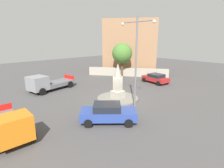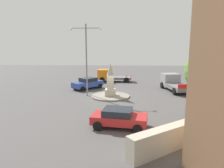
{
  "view_description": "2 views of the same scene",
  "coord_description": "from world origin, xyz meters",
  "px_view_note": "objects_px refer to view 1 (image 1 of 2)",
  "views": [
    {
      "loc": [
        12.61,
        -12.85,
        6.32
      ],
      "look_at": [
        -0.36,
        -0.49,
        1.68
      ],
      "focal_mm": 28.16,
      "sensor_mm": 36.0,
      "label": 1
    },
    {
      "loc": [
        -1.36,
        23.28,
        5.7
      ],
      "look_at": [
        -0.21,
        0.39,
        1.56
      ],
      "focal_mm": 33.53,
      "sensor_mm": 36.0,
      "label": 2
    }
  ],
  "objects_px": {
    "car_blue_parked_left": "(108,113)",
    "corner_building": "(131,46)",
    "monument": "(118,83)",
    "truck_orange_near_island": "(10,126)",
    "car_red_parked_right": "(156,78)",
    "truck_grey_waiting": "(46,83)",
    "tree_near_wall": "(122,53)",
    "streetlamp": "(136,55)"
  },
  "relations": [
    {
      "from": "car_blue_parked_left",
      "to": "corner_building",
      "type": "relative_size",
      "value": 0.44
    },
    {
      "from": "monument",
      "to": "corner_building",
      "type": "height_order",
      "value": "corner_building"
    },
    {
      "from": "car_blue_parked_left",
      "to": "corner_building",
      "type": "height_order",
      "value": "corner_building"
    },
    {
      "from": "truck_orange_near_island",
      "to": "car_red_parked_right",
      "type": "bearing_deg",
      "value": 95.47
    },
    {
      "from": "car_blue_parked_left",
      "to": "truck_grey_waiting",
      "type": "xyz_separation_m",
      "value": [
        -11.46,
        0.17,
        0.19
      ]
    },
    {
      "from": "car_blue_parked_left",
      "to": "tree_near_wall",
      "type": "height_order",
      "value": "tree_near_wall"
    },
    {
      "from": "corner_building",
      "to": "car_red_parked_right",
      "type": "bearing_deg",
      "value": -28.92
    },
    {
      "from": "truck_orange_near_island",
      "to": "tree_near_wall",
      "type": "xyz_separation_m",
      "value": [
        -8.12,
        19.08,
        3.02
      ]
    },
    {
      "from": "truck_orange_near_island",
      "to": "corner_building",
      "type": "relative_size",
      "value": 0.56
    },
    {
      "from": "truck_orange_near_island",
      "to": "monument",
      "type": "bearing_deg",
      "value": 94.0
    },
    {
      "from": "streetlamp",
      "to": "monument",
      "type": "bearing_deg",
      "value": 169.42
    },
    {
      "from": "tree_near_wall",
      "to": "monument",
      "type": "bearing_deg",
      "value": -49.06
    },
    {
      "from": "truck_grey_waiting",
      "to": "corner_building",
      "type": "height_order",
      "value": "corner_building"
    },
    {
      "from": "car_blue_parked_left",
      "to": "truck_grey_waiting",
      "type": "distance_m",
      "value": 11.47
    },
    {
      "from": "streetlamp",
      "to": "truck_orange_near_island",
      "type": "relative_size",
      "value": 1.5
    },
    {
      "from": "car_blue_parked_left",
      "to": "tree_near_wall",
      "type": "relative_size",
      "value": 0.76
    },
    {
      "from": "car_red_parked_right",
      "to": "car_blue_parked_left",
      "type": "relative_size",
      "value": 0.97
    },
    {
      "from": "streetlamp",
      "to": "car_red_parked_right",
      "type": "distance_m",
      "value": 11.18
    },
    {
      "from": "truck_orange_near_island",
      "to": "truck_grey_waiting",
      "type": "height_order",
      "value": "truck_grey_waiting"
    },
    {
      "from": "truck_orange_near_island",
      "to": "tree_near_wall",
      "type": "relative_size",
      "value": 0.97
    },
    {
      "from": "truck_grey_waiting",
      "to": "streetlamp",
      "type": "bearing_deg",
      "value": 18.96
    },
    {
      "from": "car_red_parked_right",
      "to": "tree_near_wall",
      "type": "bearing_deg",
      "value": -174.83
    },
    {
      "from": "car_red_parked_right",
      "to": "truck_orange_near_island",
      "type": "xyz_separation_m",
      "value": [
        1.88,
        -19.64,
        0.21
      ]
    },
    {
      "from": "car_red_parked_right",
      "to": "corner_building",
      "type": "xyz_separation_m",
      "value": [
        -9.34,
        5.16,
        4.15
      ]
    },
    {
      "from": "streetlamp",
      "to": "truck_grey_waiting",
      "type": "xyz_separation_m",
      "value": [
        -10.89,
        -3.74,
        -3.96
      ]
    },
    {
      "from": "monument",
      "to": "corner_building",
      "type": "distance_m",
      "value": 17.96
    },
    {
      "from": "streetlamp",
      "to": "truck_grey_waiting",
      "type": "relative_size",
      "value": 1.37
    },
    {
      "from": "truck_orange_near_island",
      "to": "car_blue_parked_left",
      "type": "bearing_deg",
      "value": 67.06
    },
    {
      "from": "truck_grey_waiting",
      "to": "corner_building",
      "type": "bearing_deg",
      "value": 97.25
    },
    {
      "from": "car_red_parked_right",
      "to": "truck_orange_near_island",
      "type": "height_order",
      "value": "truck_orange_near_island"
    },
    {
      "from": "truck_orange_near_island",
      "to": "truck_grey_waiting",
      "type": "relative_size",
      "value": 0.91
    },
    {
      "from": "streetlamp",
      "to": "tree_near_wall",
      "type": "distance_m",
      "value": 13.62
    },
    {
      "from": "truck_orange_near_island",
      "to": "truck_grey_waiting",
      "type": "distance_m",
      "value": 10.88
    },
    {
      "from": "streetlamp",
      "to": "truck_grey_waiting",
      "type": "bearing_deg",
      "value": -161.04
    },
    {
      "from": "streetlamp",
      "to": "corner_building",
      "type": "relative_size",
      "value": 0.84
    },
    {
      "from": "truck_orange_near_island",
      "to": "streetlamp",
      "type": "bearing_deg",
      "value": 78.62
    },
    {
      "from": "streetlamp",
      "to": "truck_grey_waiting",
      "type": "height_order",
      "value": "streetlamp"
    },
    {
      "from": "monument",
      "to": "car_blue_parked_left",
      "type": "distance_m",
      "value": 5.62
    },
    {
      "from": "car_blue_parked_left",
      "to": "monument",
      "type": "bearing_deg",
      "value": 126.98
    },
    {
      "from": "monument",
      "to": "truck_orange_near_island",
      "type": "bearing_deg",
      "value": -86.0
    },
    {
      "from": "car_blue_parked_left",
      "to": "corner_building",
      "type": "distance_m",
      "value": 23.58
    },
    {
      "from": "monument",
      "to": "streetlamp",
      "type": "height_order",
      "value": "streetlamp"
    }
  ]
}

